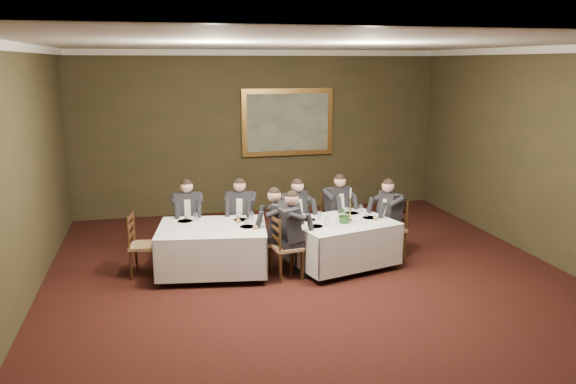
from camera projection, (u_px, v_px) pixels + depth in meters
name	position (u px, v px, depth m)	size (l,w,h in m)	color
ground	(326.00, 299.00, 7.89)	(10.00, 10.00, 0.00)	black
ceiling	(331.00, 42.00, 7.10)	(8.00, 10.00, 0.10)	silver
back_wall	(260.00, 132.00, 12.23)	(8.00, 0.10, 3.50)	#34301A
left_wall	(3.00, 193.00, 6.59)	(0.10, 10.00, 3.50)	#34301A
crown_molding	(331.00, 47.00, 7.11)	(8.00, 10.00, 0.12)	white
table_main	(341.00, 240.00, 9.05)	(1.85, 1.58, 0.67)	black
table_second	(213.00, 246.00, 8.75)	(1.84, 1.51, 0.67)	black
chair_main_backleft	(294.00, 240.00, 9.59)	(0.59, 0.58, 1.00)	#906E49
diner_main_backleft	(294.00, 227.00, 9.53)	(0.58, 0.61, 1.35)	black
chair_main_backright	(336.00, 233.00, 9.98)	(0.56, 0.54, 1.00)	#906E49
diner_main_backright	(336.00, 221.00, 9.92)	(0.54, 0.59, 1.35)	black
chair_main_endleft	(286.00, 260.00, 8.62)	(0.48, 0.50, 1.00)	#906E49
diner_main_endleft	(287.00, 245.00, 8.58)	(0.54, 0.47, 1.35)	black
chair_main_endright	(390.00, 240.00, 9.55)	(0.50, 0.51, 1.00)	#906E49
diner_main_endright	(390.00, 228.00, 9.49)	(0.55, 0.48, 1.35)	black
chair_sec_backleft	(189.00, 240.00, 9.58)	(0.45, 0.43, 1.00)	#906E49
diner_sec_backleft	(188.00, 227.00, 9.52)	(0.43, 0.49, 1.35)	black
chair_sec_backright	(241.00, 238.00, 9.66)	(0.54, 0.53, 1.00)	#906E49
diner_sec_backright	(241.00, 226.00, 9.60)	(0.52, 0.58, 1.35)	black
chair_sec_endright	(280.00, 254.00, 8.88)	(0.52, 0.53, 1.00)	#906E49
diner_sec_endright	(279.00, 240.00, 8.82)	(0.56, 0.51, 1.35)	black
chair_sec_endleft	(144.00, 258.00, 8.70)	(0.49, 0.51, 1.00)	#906E49
centerpiece	(345.00, 214.00, 8.84)	(0.28, 0.24, 0.31)	#2D5926
candlestick	(350.00, 208.00, 8.99)	(0.08, 0.08, 0.54)	gold
place_setting_table_main	(311.00, 217.00, 9.10)	(0.33, 0.31, 0.14)	white
place_setting_table_second	(188.00, 218.00, 9.01)	(0.33, 0.31, 0.14)	white
painting	(288.00, 122.00, 12.26)	(2.03, 0.09, 1.46)	#D99E4F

